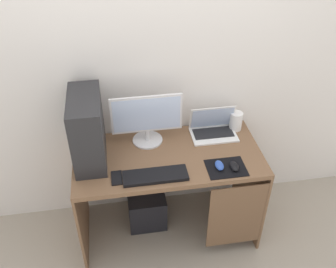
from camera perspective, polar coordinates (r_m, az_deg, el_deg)
ground_plane at (r=3.17m, az=0.00°, el=-13.80°), size 8.00×8.00×0.00m
wall_back at (r=2.63m, az=-1.23°, el=10.95°), size 4.00×0.05×2.60m
desk at (r=2.73m, az=0.39°, el=-5.93°), size 1.30×0.64×0.76m
pc_tower at (r=2.52m, az=-12.02°, el=0.70°), size 0.20×0.45×0.47m
monitor at (r=2.64m, az=-3.20°, el=2.25°), size 0.50×0.22×0.38m
laptop at (r=2.82m, az=6.80°, el=0.82°), size 0.33×0.22×0.21m
speaker at (r=2.88m, az=10.18°, el=1.95°), size 0.09×0.09×0.14m
keyboard at (r=2.45m, az=-1.92°, el=-6.29°), size 0.42×0.14×0.02m
mousepad at (r=2.55m, az=8.73°, el=-5.05°), size 0.26×0.20×0.00m
mouse_left at (r=2.53m, az=7.73°, el=-4.70°), size 0.06×0.10×0.03m
mouse_right at (r=2.54m, az=9.95°, el=-4.81°), size 0.06×0.10×0.03m
cell_phone at (r=2.47m, az=-7.73°, el=-6.58°), size 0.07×0.13×0.01m
subwoofer at (r=3.12m, az=-3.23°, el=-10.91°), size 0.29×0.29×0.29m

